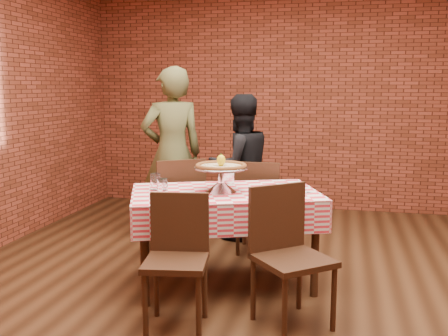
{
  "coord_description": "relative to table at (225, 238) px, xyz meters",
  "views": [
    {
      "loc": [
        0.5,
        -3.63,
        1.57
      ],
      "look_at": [
        -0.41,
        0.3,
        0.93
      ],
      "focal_mm": 41.23,
      "sensor_mm": 36.0,
      "label": 1
    }
  ],
  "objects": [
    {
      "name": "condiment_caddy",
      "position": [
        -0.06,
        0.29,
        0.46
      ],
      "size": [
        0.14,
        0.14,
        0.15
      ],
      "primitive_type": "cube",
      "rotation": [
        0.0,
        0.0,
        0.66
      ],
      "color": "silver",
      "rests_on": "tablecloth"
    },
    {
      "name": "pizza_stand",
      "position": [
        -0.03,
        -0.02,
        0.48
      ],
      "size": [
        0.44,
        0.44,
        0.19
      ],
      "primitive_type": null,
      "rotation": [
        0.0,
        0.0,
        -0.02
      ],
      "color": "silver",
      "rests_on": "tablecloth"
    },
    {
      "name": "diner_olive",
      "position": [
        -0.82,
        1.14,
        0.51
      ],
      "size": [
        0.77,
        0.71,
        1.77
      ],
      "primitive_type": "imported",
      "rotation": [
        0.0,
        0.0,
        3.72
      ],
      "color": "brown",
      "rests_on": "ground"
    },
    {
      "name": "chair_near_left",
      "position": [
        -0.14,
        -0.83,
        0.06
      ],
      "size": [
        0.45,
        0.45,
        0.87
      ],
      "primitive_type": null,
      "rotation": [
        0.0,
        0.0,
        0.15
      ],
      "color": "#361C11",
      "rests_on": "ground"
    },
    {
      "name": "side_plate",
      "position": [
        0.43,
        0.11,
        0.39
      ],
      "size": [
        0.19,
        0.19,
        0.01
      ],
      "primitive_type": "cylinder",
      "rotation": [
        0.0,
        0.0,
        0.37
      ],
      "color": "white",
      "rests_on": "tablecloth"
    },
    {
      "name": "table",
      "position": [
        0.0,
        0.0,
        0.0
      ],
      "size": [
        1.63,
        1.31,
        0.75
      ],
      "primitive_type": "cube",
      "rotation": [
        0.0,
        0.0,
        0.37
      ],
      "color": "#361C11",
      "rests_on": "ground"
    },
    {
      "name": "water_glass_left",
      "position": [
        -0.42,
        -0.27,
        0.45
      ],
      "size": [
        0.11,
        0.11,
        0.13
      ],
      "primitive_type": "cylinder",
      "rotation": [
        0.0,
        0.0,
        0.37
      ],
      "color": "white",
      "rests_on": "tablecloth"
    },
    {
      "name": "sweetener_packet_a",
      "position": [
        0.63,
        0.08,
        0.39
      ],
      "size": [
        0.06,
        0.06,
        0.0
      ],
      "primitive_type": "cube",
      "rotation": [
        0.0,
        0.0,
        0.9
      ],
      "color": "white",
      "rests_on": "tablecloth"
    },
    {
      "name": "water_glass_right",
      "position": [
        -0.55,
        -0.07,
        0.45
      ],
      "size": [
        0.11,
        0.11,
        0.13
      ],
      "primitive_type": "cylinder",
      "rotation": [
        0.0,
        0.0,
        0.37
      ],
      "color": "white",
      "rests_on": "tablecloth"
    },
    {
      "name": "sweetener_packet_b",
      "position": [
        0.64,
        0.09,
        0.39
      ],
      "size": [
        0.06,
        0.06,
        0.0
      ],
      "primitive_type": "cube",
      "rotation": [
        0.0,
        0.0,
        0.6
      ],
      "color": "white",
      "rests_on": "tablecloth"
    },
    {
      "name": "ground",
      "position": [
        0.38,
        -0.22,
        -0.38
      ],
      "size": [
        6.0,
        6.0,
        0.0
      ],
      "primitive_type": "plane",
      "color": "black",
      "rests_on": "ground"
    },
    {
      "name": "lemon",
      "position": [
        -0.03,
        -0.02,
        0.63
      ],
      "size": [
        0.07,
        0.07,
        0.09
      ],
      "primitive_type": "ellipsoid",
      "rotation": [
        0.0,
        0.0,
        -0.02
      ],
      "color": "yellow",
      "rests_on": "pizza"
    },
    {
      "name": "back_wall",
      "position": [
        0.38,
        2.78,
        1.08
      ],
      "size": [
        5.5,
        0.0,
        5.5
      ],
      "primitive_type": "plane",
      "rotation": [
        1.57,
        0.0,
        0.0
      ],
      "color": "maroon",
      "rests_on": "ground"
    },
    {
      "name": "tablecloth",
      "position": [
        0.0,
        0.0,
        0.26
      ],
      "size": [
        1.68,
        1.35,
        0.24
      ],
      "primitive_type": null,
      "rotation": [
        0.0,
        0.0,
        0.37
      ],
      "color": "#EA3140",
      "rests_on": "table"
    },
    {
      "name": "chair_far_left",
      "position": [
        -0.61,
        0.59,
        0.09
      ],
      "size": [
        0.62,
        0.62,
        0.93
      ],
      "primitive_type": null,
      "rotation": [
        0.0,
        0.0,
        3.73
      ],
      "color": "#361C11",
      "rests_on": "ground"
    },
    {
      "name": "chair_far_right",
      "position": [
        0.13,
        0.88,
        0.07
      ],
      "size": [
        0.42,
        0.42,
        0.89
      ],
      "primitive_type": null,
      "rotation": [
        0.0,
        0.0,
        3.16
      ],
      "color": "#361C11",
      "rests_on": "ground"
    },
    {
      "name": "chair_near_right",
      "position": [
        0.6,
        -0.61,
        0.08
      ],
      "size": [
        0.62,
        0.62,
        0.92
      ],
      "primitive_type": null,
      "rotation": [
        0.0,
        0.0,
        0.7
      ],
      "color": "#361C11",
      "rests_on": "ground"
    },
    {
      "name": "pizza",
      "position": [
        -0.03,
        -0.02,
        0.58
      ],
      "size": [
        0.41,
        0.41,
        0.03
      ],
      "primitive_type": "cylinder",
      "rotation": [
        0.0,
        0.0,
        -0.02
      ],
      "color": "beige",
      "rests_on": "pizza_stand"
    },
    {
      "name": "diner_black",
      "position": [
        -0.14,
        1.27,
        0.37
      ],
      "size": [
        0.92,
        0.89,
        1.49
      ],
      "primitive_type": "imported",
      "rotation": [
        0.0,
        0.0,
        3.79
      ],
      "color": "black",
      "rests_on": "ground"
    }
  ]
}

